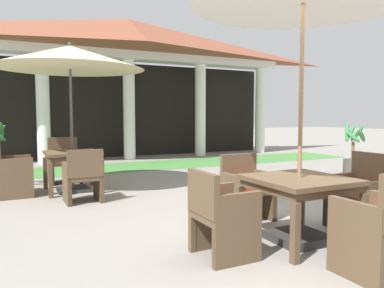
{
  "coord_description": "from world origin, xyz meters",
  "views": [
    {
      "loc": [
        -3.33,
        -3.05,
        1.37
      ],
      "look_at": [
        -0.34,
        3.05,
        0.84
      ],
      "focal_mm": 34.84,
      "sensor_mm": 36.0,
      "label": 1
    }
  ],
  "objects_px": {
    "patio_chair_near_foreground_north": "(246,189)",
    "patio_umbrella_mid_left": "(70,58)",
    "patio_chair_near_foreground_east": "(362,195)",
    "patio_chair_near_foreground_west": "(221,216)",
    "patio_chair_near_foreground_south": "(381,227)",
    "patio_table_mid_left": "(72,157)",
    "patio_table_near_foreground": "(299,186)",
    "patio_chair_mid_left_south": "(83,177)",
    "patio_chair_mid_left_north": "(64,162)",
    "potted_palm_right_edge": "(353,157)",
    "patio_chair_mid_left_west": "(13,171)"
  },
  "relations": [
    {
      "from": "patio_chair_near_foreground_west",
      "to": "patio_table_mid_left",
      "type": "xyz_separation_m",
      "value": [
        -0.8,
        3.87,
        0.22
      ]
    },
    {
      "from": "patio_chair_mid_left_west",
      "to": "patio_umbrella_mid_left",
      "type": "bearing_deg",
      "value": 90.0
    },
    {
      "from": "patio_table_near_foreground",
      "to": "patio_chair_mid_left_south",
      "type": "height_order",
      "value": "patio_chair_mid_left_south"
    },
    {
      "from": "patio_chair_near_foreground_south",
      "to": "patio_table_mid_left",
      "type": "distance_m",
      "value": 5.17
    },
    {
      "from": "patio_chair_near_foreground_south",
      "to": "patio_chair_mid_left_south",
      "type": "distance_m",
      "value": 4.26
    },
    {
      "from": "patio_chair_mid_left_north",
      "to": "patio_chair_mid_left_south",
      "type": "height_order",
      "value": "patio_chair_mid_left_north"
    },
    {
      "from": "patio_chair_mid_left_north",
      "to": "patio_chair_near_foreground_east",
      "type": "bearing_deg",
      "value": 118.89
    },
    {
      "from": "patio_umbrella_mid_left",
      "to": "patio_chair_mid_left_south",
      "type": "relative_size",
      "value": 3.12
    },
    {
      "from": "patio_table_near_foreground",
      "to": "patio_chair_mid_left_south",
      "type": "xyz_separation_m",
      "value": [
        -1.76,
        2.9,
        -0.22
      ]
    },
    {
      "from": "patio_chair_near_foreground_south",
      "to": "patio_chair_near_foreground_east",
      "type": "height_order",
      "value": "patio_chair_near_foreground_south"
    },
    {
      "from": "patio_table_near_foreground",
      "to": "patio_chair_near_foreground_south",
      "type": "xyz_separation_m",
      "value": [
        0.01,
        -0.98,
        -0.18
      ]
    },
    {
      "from": "patio_chair_mid_left_west",
      "to": "patio_chair_mid_left_south",
      "type": "distance_m",
      "value": 1.37
    },
    {
      "from": "patio_chair_near_foreground_south",
      "to": "patio_table_mid_left",
      "type": "height_order",
      "value": "patio_chair_near_foreground_south"
    },
    {
      "from": "patio_table_near_foreground",
      "to": "patio_chair_near_foreground_west",
      "type": "xyz_separation_m",
      "value": [
        -0.98,
        -0.01,
        -0.21
      ]
    },
    {
      "from": "potted_palm_right_edge",
      "to": "patio_umbrella_mid_left",
      "type": "bearing_deg",
      "value": 173.18
    },
    {
      "from": "patio_chair_mid_left_north",
      "to": "patio_chair_mid_left_south",
      "type": "relative_size",
      "value": 1.07
    },
    {
      "from": "patio_chair_near_foreground_south",
      "to": "potted_palm_right_edge",
      "type": "distance_m",
      "value": 6.05
    },
    {
      "from": "patio_chair_near_foreground_north",
      "to": "patio_chair_near_foreground_east",
      "type": "relative_size",
      "value": 0.93
    },
    {
      "from": "patio_chair_mid_left_west",
      "to": "patio_chair_mid_left_south",
      "type": "bearing_deg",
      "value": 45.14
    },
    {
      "from": "patio_chair_near_foreground_west",
      "to": "patio_umbrella_mid_left",
      "type": "height_order",
      "value": "patio_umbrella_mid_left"
    },
    {
      "from": "patio_umbrella_mid_left",
      "to": "patio_chair_mid_left_south",
      "type": "height_order",
      "value": "patio_umbrella_mid_left"
    },
    {
      "from": "patio_chair_near_foreground_south",
      "to": "patio_chair_near_foreground_west",
      "type": "distance_m",
      "value": 1.39
    },
    {
      "from": "patio_chair_mid_left_west",
      "to": "potted_palm_right_edge",
      "type": "bearing_deg",
      "value": 83.18
    },
    {
      "from": "patio_chair_near_foreground_west",
      "to": "patio_chair_near_foreground_east",
      "type": "bearing_deg",
      "value": 90.0
    },
    {
      "from": "patio_chair_near_foreground_east",
      "to": "patio_chair_mid_left_west",
      "type": "bearing_deg",
      "value": 43.82
    },
    {
      "from": "patio_chair_near_foreground_east",
      "to": "patio_chair_mid_left_north",
      "type": "xyz_separation_m",
      "value": [
        -2.78,
        4.83,
        -0.0
      ]
    },
    {
      "from": "patio_table_mid_left",
      "to": "patio_chair_mid_left_south",
      "type": "relative_size",
      "value": 1.1
    },
    {
      "from": "patio_chair_mid_left_south",
      "to": "potted_palm_right_edge",
      "type": "distance_m",
      "value": 6.23
    },
    {
      "from": "patio_table_near_foreground",
      "to": "patio_umbrella_mid_left",
      "type": "distance_m",
      "value": 4.6
    },
    {
      "from": "patio_chair_near_foreground_north",
      "to": "patio_chair_mid_left_north",
      "type": "bearing_deg",
      "value": -65.51
    },
    {
      "from": "patio_chair_mid_left_north",
      "to": "patio_table_near_foreground",
      "type": "bearing_deg",
      "value": 109.33
    },
    {
      "from": "patio_chair_near_foreground_south",
      "to": "patio_umbrella_mid_left",
      "type": "distance_m",
      "value": 5.52
    },
    {
      "from": "patio_chair_near_foreground_east",
      "to": "patio_table_near_foreground",
      "type": "bearing_deg",
      "value": 90.0
    },
    {
      "from": "patio_chair_mid_left_west",
      "to": "patio_table_near_foreground",
      "type": "bearing_deg",
      "value": 34.52
    },
    {
      "from": "patio_table_near_foreground",
      "to": "patio_chair_mid_left_west",
      "type": "relative_size",
      "value": 1.06
    },
    {
      "from": "patio_chair_mid_left_north",
      "to": "patio_chair_mid_left_west",
      "type": "bearing_deg",
      "value": 45.02
    },
    {
      "from": "patio_chair_near_foreground_south",
      "to": "patio_umbrella_mid_left",
      "type": "xyz_separation_m",
      "value": [
        -1.78,
        4.85,
        1.94
      ]
    },
    {
      "from": "patio_chair_near_foreground_west",
      "to": "patio_umbrella_mid_left",
      "type": "xyz_separation_m",
      "value": [
        -0.8,
        3.87,
        1.96
      ]
    },
    {
      "from": "patio_chair_mid_left_north",
      "to": "patio_chair_near_foreground_west",
      "type": "bearing_deg",
      "value": 98.55
    },
    {
      "from": "patio_chair_near_foreground_south",
      "to": "potted_palm_right_edge",
      "type": "xyz_separation_m",
      "value": [
        4.46,
        4.1,
        -0.04
      ]
    },
    {
      "from": "patio_table_mid_left",
      "to": "patio_chair_mid_left_south",
      "type": "height_order",
      "value": "patio_chair_mid_left_south"
    },
    {
      "from": "patio_chair_mid_left_west",
      "to": "patio_chair_mid_left_south",
      "type": "relative_size",
      "value": 1.1
    },
    {
      "from": "patio_chair_near_foreground_west",
      "to": "patio_table_mid_left",
      "type": "height_order",
      "value": "patio_chair_near_foreground_west"
    },
    {
      "from": "patio_umbrella_mid_left",
      "to": "patio_chair_near_foreground_east",
      "type": "bearing_deg",
      "value": -54.38
    },
    {
      "from": "patio_chair_near_foreground_south",
      "to": "patio_table_mid_left",
      "type": "relative_size",
      "value": 0.99
    },
    {
      "from": "patio_chair_near_foreground_east",
      "to": "patio_chair_near_foreground_west",
      "type": "xyz_separation_m",
      "value": [
        -1.96,
        -0.01,
        -0.02
      ]
    },
    {
      "from": "patio_table_near_foreground",
      "to": "patio_umbrella_mid_left",
      "type": "height_order",
      "value": "patio_umbrella_mid_left"
    },
    {
      "from": "patio_chair_mid_left_west",
      "to": "patio_chair_near_foreground_west",
      "type": "bearing_deg",
      "value": 23.67
    },
    {
      "from": "patio_chair_near_foreground_north",
      "to": "patio_umbrella_mid_left",
      "type": "xyz_separation_m",
      "value": [
        -1.77,
        2.88,
        1.97
      ]
    },
    {
      "from": "patio_chair_mid_left_north",
      "to": "potted_palm_right_edge",
      "type": "height_order",
      "value": "potted_palm_right_edge"
    }
  ]
}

